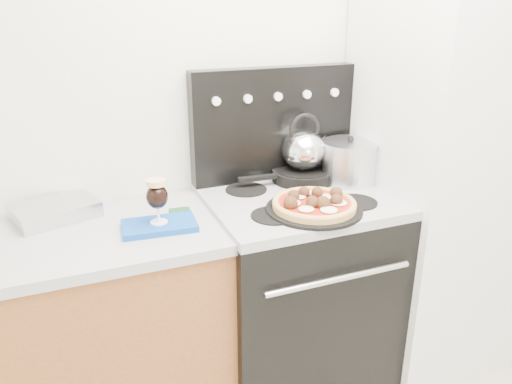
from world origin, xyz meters
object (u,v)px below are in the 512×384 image
stove_body (296,294)px  pizza (314,202)px  fridge (437,171)px  stock_pot (349,163)px  base_cabinet (33,352)px  skillet (303,175)px  oven_mitt (159,226)px  tea_kettle (304,147)px  pizza_pan (314,209)px  beer_glass (157,201)px

stove_body → pizza: 0.54m
fridge → stock_pot: fridge is taller
base_cabinet → stove_body: size_ratio=1.65×
pizza → skillet: (0.12, 0.33, -0.01)m
oven_mitt → tea_kettle: (0.71, 0.22, 0.17)m
oven_mitt → pizza_pan: bearing=-10.2°
beer_glass → stock_pot: same height
stove_body → oven_mitt: bearing=-175.0°
stove_body → fridge: 0.87m
pizza → stock_pot: (0.30, 0.24, 0.05)m
skillet → oven_mitt: bearing=-162.4°
pizza → beer_glass: bearing=169.8°
pizza_pan → fridge: bearing=10.6°
stock_pot → fridge: bearing=-14.7°
pizza_pan → tea_kettle: bearing=70.3°
base_cabinet → pizza: 1.23m
base_cabinet → beer_glass: 0.77m
oven_mitt → pizza_pan: 0.60m
fridge → pizza_pan: fridge is taller
fridge → base_cabinet: bearing=178.4°
base_cabinet → oven_mitt: bearing=-8.8°
pizza → stove_body: bearing=85.1°
stove_body → pizza_pan: pizza_pan is taller
skillet → stock_pot: size_ratio=1.16×
tea_kettle → stock_pot: size_ratio=0.90×
oven_mitt → skillet: bearing=17.6°
beer_glass → pizza: beer_glass is taller
stove_body → tea_kettle: bearing=58.6°
beer_glass → tea_kettle: size_ratio=0.79×
beer_glass → skillet: bearing=17.6°
base_cabinet → tea_kettle: 1.38m
pizza_pan → pizza: size_ratio=1.16×
stock_pot → tea_kettle: bearing=154.2°
oven_mitt → fridge: bearing=1.2°
base_cabinet → beer_glass: beer_glass is taller
pizza → tea_kettle: 0.37m
beer_glass → tea_kettle: (0.71, 0.22, 0.07)m
pizza → stock_pot: 0.39m
tea_kettle → beer_glass: bearing=-157.9°
base_cabinet → tea_kettle: tea_kettle is taller
pizza_pan → pizza: bearing=180.0°
beer_glass → stock_pot: bearing=8.7°
beer_glass → stock_pot: size_ratio=0.71×
fridge → oven_mitt: 1.30m
pizza → tea_kettle: (0.12, 0.33, 0.12)m
oven_mitt → beer_glass: beer_glass is taller
oven_mitt → tea_kettle: size_ratio=1.25×
pizza_pan → beer_glass: bearing=169.8°
skillet → beer_glass: bearing=-162.4°
base_cabinet → oven_mitt: 0.70m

